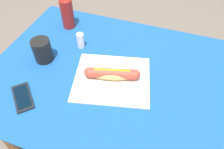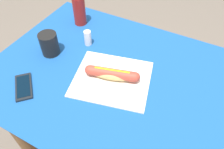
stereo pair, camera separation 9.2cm
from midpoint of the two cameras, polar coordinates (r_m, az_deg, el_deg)
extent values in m
plane|color=#6B6056|center=(1.58, -2.17, -18.00)|extent=(6.00, 6.00, 0.00)
cylinder|color=brown|center=(1.33, -26.48, -15.93)|extent=(0.07, 0.07, 0.69)
cylinder|color=brown|center=(1.58, -13.25, 2.51)|extent=(0.07, 0.07, 0.69)
cylinder|color=brown|center=(1.42, 18.73, -5.81)|extent=(0.07, 0.07, 0.69)
cube|color=brown|center=(0.98, -3.33, -0.66)|extent=(1.03, 0.78, 0.03)
cube|color=#19519E|center=(0.96, -3.38, 0.01)|extent=(1.09, 0.84, 0.00)
cube|color=silver|center=(0.94, -2.80, -1.26)|extent=(0.38, 0.35, 0.01)
ellipsoid|color=#DBB26B|center=(0.92, -2.86, -0.14)|extent=(0.19, 0.10, 0.05)
cylinder|color=#B24233|center=(0.91, -2.87, 0.10)|extent=(0.20, 0.10, 0.04)
sphere|color=#B24233|center=(0.91, 3.30, -0.19)|extent=(0.04, 0.04, 0.04)
sphere|color=#B24233|center=(0.93, -8.92, 0.39)|extent=(0.04, 0.04, 0.04)
cube|color=yellow|center=(0.90, -2.92, 0.96)|extent=(0.15, 0.05, 0.00)
cube|color=black|center=(0.96, -25.10, -5.61)|extent=(0.15, 0.15, 0.01)
cube|color=black|center=(0.96, -25.19, -5.43)|extent=(0.12, 0.12, 0.00)
cylinder|color=maroon|center=(1.22, -13.91, 15.22)|extent=(0.07, 0.07, 0.16)
cylinder|color=black|center=(1.06, -20.30, 5.87)|extent=(0.09, 0.09, 0.11)
cylinder|color=silver|center=(1.09, -10.74, 8.68)|extent=(0.04, 0.04, 0.08)
camera|label=1|loc=(0.05, -92.87, -3.14)|focal=34.65mm
camera|label=2|loc=(0.05, 87.13, 3.14)|focal=34.65mm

